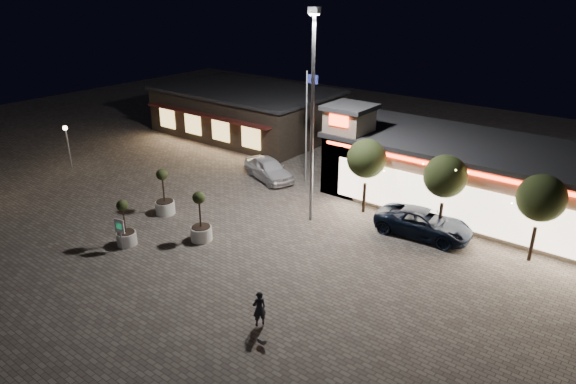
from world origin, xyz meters
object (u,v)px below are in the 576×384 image
Objects in this scene: planter_left at (164,200)px; valet_sign at (120,229)px; pedestrian at (259,308)px; white_sedan at (268,169)px; planter_mid at (126,231)px; pickup_truck at (423,223)px.

planter_left is 1.62× the size of valet_sign.
pedestrian is at bearing -22.27° from planter_left.
valet_sign reaches higher than white_sedan.
planter_left is at bearing 110.65° from planter_mid.
planter_left reaches higher than valet_sign.
pedestrian reaches higher than pickup_truck.
planter_left is (-1.29, -8.62, 0.10)m from white_sedan.
planter_mid is at bearing 127.21° from pickup_truck.
planter_left is at bearing -168.14° from white_sedan.
white_sedan is 8.72m from planter_left.
planter_left reaches higher than pedestrian.
pickup_truck is 1.14× the size of white_sedan.
planter_mid reaches higher than white_sedan.
white_sedan is at bearing 79.18° from pickup_truck.
valet_sign is at bearing -65.88° from pedestrian.
pickup_truck is at bearing 27.00° from planter_left.
pickup_truck is at bearing 41.58° from planter_mid.
white_sedan is 13.19m from valet_sign.
pedestrian is 10.61m from planter_mid.
white_sedan is 1.62× the size of planter_left.
valet_sign is (-12.24, -11.73, 0.53)m from pickup_truck.
planter_left reaches higher than planter_mid.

